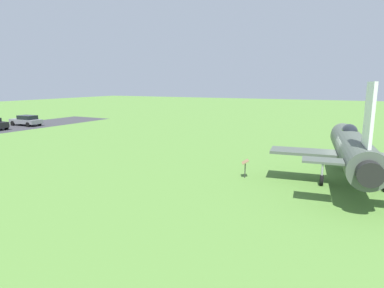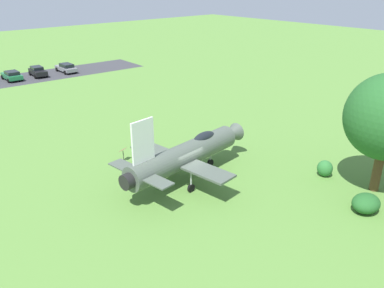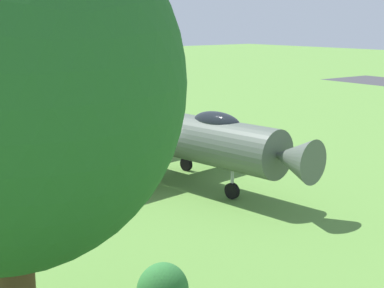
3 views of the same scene
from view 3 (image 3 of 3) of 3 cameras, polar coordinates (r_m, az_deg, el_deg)
The scene contains 4 objects.
ground_plane at distance 23.01m, azimuth -1.66°, elevation -3.88°, with size 200.00×200.00×0.00m, color #568438.
display_jet at distance 22.26m, azimuth -1.04°, elevation 0.97°, with size 12.14×9.10×5.75m.
shade_tree at distance 9.19m, azimuth -18.62°, elevation 5.60°, with size 5.68×5.71×8.40m.
info_plaque at distance 27.69m, azimuth 5.87°, elevation 0.66°, with size 0.71×0.61×1.14m.
Camera 3 is at (17.78, -13.13, 6.42)m, focal length 52.96 mm.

